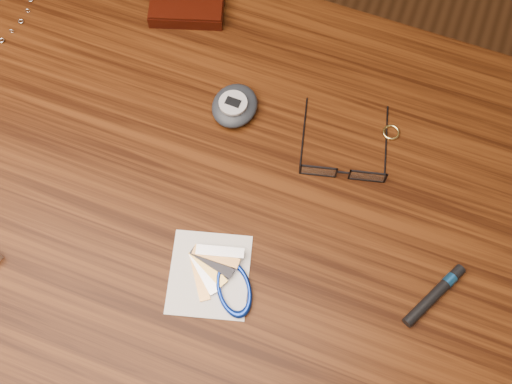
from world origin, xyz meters
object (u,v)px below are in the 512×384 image
desk (227,228)px  pedometer (235,106)px  notepad_keys (221,279)px  eyeglasses (343,169)px  wallet_and_card (188,0)px

desk → pedometer: pedometer is taller
notepad_keys → pedometer: bearing=107.6°
desk → notepad_keys: notepad_keys is taller
eyeglasses → notepad_keys: eyeglasses is taller
desk → eyeglasses: size_ratio=7.22×
eyeglasses → pedometer: 0.17m
desk → wallet_and_card: (-0.16, 0.27, 0.11)m
wallet_and_card → notepad_keys: wallet_and_card is taller
desk → pedometer: (-0.03, 0.13, 0.11)m
desk → eyeglasses: (0.13, 0.09, 0.11)m
wallet_and_card → eyeglasses: (0.29, -0.18, -0.00)m
pedometer → notepad_keys: pedometer is taller
desk → notepad_keys: bearing=-69.1°
eyeglasses → notepad_keys: size_ratio=1.01×
eyeglasses → notepad_keys: bearing=-116.2°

